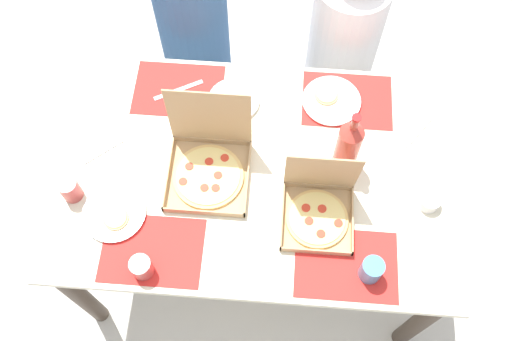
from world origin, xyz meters
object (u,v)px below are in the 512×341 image
(cup_red, at_px, (142,267))
(plate_far_right, at_px, (234,101))
(pizza_box_corner_right, at_px, (318,209))
(pizza_box_corner_left, at_px, (208,163))
(diner_left_seat, at_px, (196,44))
(condiment_bowl, at_px, (429,201))
(cup_spare, at_px, (70,189))
(cup_clear_left, at_px, (371,270))
(plate_near_left, at_px, (114,213))
(soda_bottle, at_px, (348,145))
(diner_right_seat, at_px, (340,56))
(plate_far_left, at_px, (331,100))

(cup_red, bearing_deg, plate_far_right, 70.77)
(pizza_box_corner_right, bearing_deg, pizza_box_corner_left, 160.23)
(pizza_box_corner_left, height_order, diner_left_seat, diner_left_seat)
(cup_red, bearing_deg, diner_left_seat, 89.14)
(condiment_bowl, distance_m, diner_left_seat, 1.31)
(cup_spare, xyz_separation_m, cup_clear_left, (1.09, -0.22, 0.00))
(pizza_box_corner_right, relative_size, plate_near_left, 1.26)
(soda_bottle, xyz_separation_m, cup_spare, (-0.99, -0.21, -0.08))
(cup_clear_left, bearing_deg, diner_left_seat, 124.29)
(cup_clear_left, relative_size, condiment_bowl, 1.25)
(plate_near_left, relative_size, cup_red, 2.71)
(plate_near_left, bearing_deg, diner_right_seat, 49.00)
(cup_spare, relative_size, diner_left_seat, 0.08)
(pizza_box_corner_right, distance_m, cup_clear_left, 0.28)
(pizza_box_corner_right, height_order, cup_clear_left, pizza_box_corner_right)
(pizza_box_corner_left, xyz_separation_m, pizza_box_corner_right, (0.41, -0.15, -0.01))
(pizza_box_corner_left, relative_size, diner_left_seat, 0.27)
(plate_near_left, xyz_separation_m, diner_right_seat, (0.84, 0.97, -0.25))
(diner_left_seat, bearing_deg, soda_bottle, -45.67)
(cup_red, relative_size, condiment_bowl, 1.07)
(cup_red, xyz_separation_m, diner_right_seat, (0.70, 1.17, -0.28))
(diner_left_seat, bearing_deg, plate_far_left, -34.24)
(plate_far_left, bearing_deg, cup_spare, -152.93)
(pizza_box_corner_left, relative_size, cup_spare, 3.43)
(plate_near_left, height_order, cup_spare, cup_spare)
(plate_near_left, xyz_separation_m, condiment_bowl, (1.14, 0.13, 0.01))
(condiment_bowl, bearing_deg, cup_spare, -177.22)
(soda_bottle, relative_size, condiment_bowl, 4.05)
(plate_near_left, height_order, soda_bottle, soda_bottle)
(cup_spare, bearing_deg, pizza_box_corner_left, 16.15)
(plate_far_left, height_order, soda_bottle, soda_bottle)
(cup_clear_left, xyz_separation_m, diner_right_seat, (-0.08, 1.12, -0.29))
(pizza_box_corner_left, distance_m, plate_far_right, 0.32)
(plate_far_left, distance_m, diner_right_seat, 0.49)
(condiment_bowl, height_order, diner_right_seat, diner_right_seat)
(pizza_box_corner_left, xyz_separation_m, soda_bottle, (0.51, 0.07, 0.08))
(pizza_box_corner_left, bearing_deg, plate_far_left, 36.91)
(pizza_box_corner_left, xyz_separation_m, condiment_bowl, (0.82, -0.08, -0.03))
(plate_far_left, bearing_deg, plate_far_right, -175.42)
(pizza_box_corner_left, relative_size, plate_near_left, 1.46)
(cup_spare, distance_m, diner_left_seat, 1.00)
(pizza_box_corner_left, xyz_separation_m, diner_right_seat, (0.52, 0.76, -0.29))
(plate_far_left, distance_m, diner_left_seat, 0.78)
(plate_far_left, bearing_deg, cup_clear_left, -78.28)
(plate_near_left, distance_m, soda_bottle, 0.88)
(diner_left_seat, bearing_deg, condiment_bowl, -40.51)
(cup_clear_left, bearing_deg, soda_bottle, 101.99)
(pizza_box_corner_left, bearing_deg, cup_spare, -163.85)
(condiment_bowl, distance_m, diner_right_seat, 0.93)
(cup_red, xyz_separation_m, condiment_bowl, (1.00, 0.33, -0.02))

